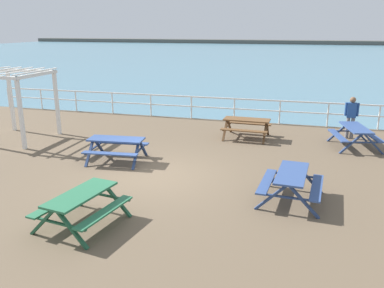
% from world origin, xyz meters
% --- Properties ---
extents(ground_plane, '(30.00, 24.00, 0.20)m').
position_xyz_m(ground_plane, '(0.00, 0.00, -0.10)').
color(ground_plane, brown).
extents(sea_band, '(142.00, 90.00, 0.01)m').
position_xyz_m(sea_band, '(0.00, 52.75, 0.00)').
color(sea_band, teal).
rests_on(sea_band, ground).
extents(distant_shoreline, '(142.00, 6.00, 1.80)m').
position_xyz_m(distant_shoreline, '(0.00, 95.75, 0.00)').
color(distant_shoreline, '#4C4C47').
rests_on(distant_shoreline, ground).
extents(seaward_railing, '(23.07, 0.07, 1.08)m').
position_xyz_m(seaward_railing, '(-0.00, 7.75, 0.76)').
color(seaward_railing, white).
rests_on(seaward_railing, ground).
extents(picnic_table_near_left, '(1.94, 1.69, 0.80)m').
position_xyz_m(picnic_table_near_left, '(-1.68, 0.89, 0.58)').
color(picnic_table_near_left, '#334C84').
rests_on(picnic_table_near_left, ground).
extents(picnic_table_near_right, '(1.85, 1.59, 0.80)m').
position_xyz_m(picnic_table_near_right, '(2.03, 4.89, 0.58)').
color(picnic_table_near_right, brown).
rests_on(picnic_table_near_right, ground).
extents(picnic_table_far_right, '(1.79, 2.02, 0.80)m').
position_xyz_m(picnic_table_far_right, '(-0.45, -3.40, 0.58)').
color(picnic_table_far_right, '#286B47').
rests_on(picnic_table_far_right, ground).
extents(picnic_table_seaward, '(1.86, 2.08, 0.80)m').
position_xyz_m(picnic_table_seaward, '(6.05, 4.65, 0.58)').
color(picnic_table_seaward, '#334C84').
rests_on(picnic_table_seaward, ground).
extents(picnic_table_corner, '(1.66, 1.90, 0.80)m').
position_xyz_m(picnic_table_corner, '(3.98, -0.81, 0.58)').
color(picnic_table_corner, '#334C84').
rests_on(picnic_table_corner, ground).
extents(visitor, '(0.53, 0.23, 1.66)m').
position_xyz_m(visitor, '(5.99, 5.95, 0.95)').
color(visitor, slate).
rests_on(visitor, ground).
extents(lattice_pergola, '(2.45, 2.57, 2.70)m').
position_xyz_m(lattice_pergola, '(-6.63, 2.35, 2.00)').
color(lattice_pergola, white).
rests_on(lattice_pergola, ground).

